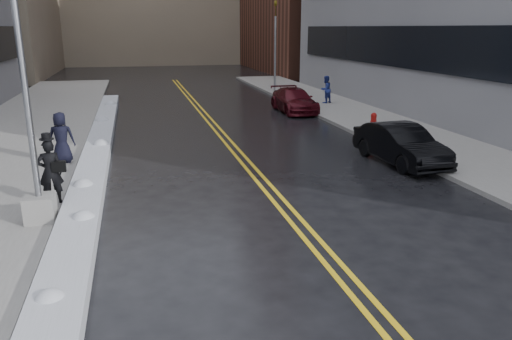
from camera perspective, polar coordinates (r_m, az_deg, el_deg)
ground at (r=10.60m, az=-6.89°, el=-8.81°), size 160.00×160.00×0.00m
sidewalk_west at (r=20.60m, az=-26.60°, el=2.08°), size 5.50×50.00×0.15m
sidewalk_east at (r=22.89m, az=15.45°, el=4.45°), size 4.00×50.00×0.15m
lane_line_left at (r=20.35m, az=-3.81°, el=3.40°), size 0.12×50.00×0.01m
lane_line_right at (r=20.41m, az=-2.98°, el=3.45°), size 0.12×50.00×0.01m
snow_ridge at (r=18.14m, az=-17.78°, el=1.64°), size 0.90×30.00×0.34m
lamppost at (r=11.94m, az=-24.53°, el=5.44°), size 0.65×0.65×7.62m
fire_hydrant at (r=22.34m, az=13.29°, el=5.56°), size 0.26×0.26×0.73m
traffic_signal at (r=34.92m, az=2.20°, el=14.29°), size 0.16×0.20×6.00m
pedestrian_fedora at (r=13.42m, az=-22.46°, el=-0.19°), size 0.64×0.47×1.63m
pedestrian_c at (r=17.40m, az=-21.37°, el=3.47°), size 0.85×0.58×1.67m
pedestrian_east at (r=29.80m, az=7.97°, el=9.11°), size 0.96×0.89×1.58m
car_black at (r=17.35m, az=16.19°, el=2.83°), size 1.70×4.13×1.33m
car_maroon at (r=27.31m, az=4.38°, el=7.95°), size 1.78×4.35×1.26m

